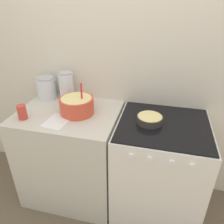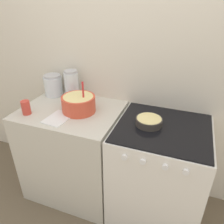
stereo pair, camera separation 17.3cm
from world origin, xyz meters
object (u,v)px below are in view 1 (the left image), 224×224
(storage_jar_left, at_px, (47,89))
(storage_jar_middle, at_px, (67,88))
(stove, at_px, (158,168))
(mixing_bowl, at_px, (77,105))
(baking_pan, at_px, (150,119))
(tin_can, at_px, (22,112))

(storage_jar_left, xyz_separation_m, storage_jar_middle, (0.21, -0.00, 0.03))
(stove, distance_m, mixing_bowl, 0.88)
(baking_pan, bearing_deg, storage_jar_left, 166.78)
(storage_jar_middle, distance_m, tin_can, 0.46)
(mixing_bowl, distance_m, storage_jar_left, 0.45)
(baking_pan, distance_m, tin_can, 1.00)
(storage_jar_left, bearing_deg, storage_jar_middle, -0.00)
(stove, height_order, baking_pan, baking_pan)
(stove, height_order, storage_jar_left, storage_jar_left)
(stove, bearing_deg, baking_pan, -176.41)
(mixing_bowl, distance_m, storage_jar_middle, 0.29)
(mixing_bowl, xyz_separation_m, storage_jar_left, (-0.39, 0.22, 0.01))
(storage_jar_middle, bearing_deg, tin_can, -115.57)
(baking_pan, height_order, storage_jar_middle, storage_jar_middle)
(storage_jar_left, xyz_separation_m, tin_can, (0.01, -0.41, -0.03))
(baking_pan, xyz_separation_m, storage_jar_left, (-0.99, 0.23, 0.06))
(stove, height_order, mixing_bowl, mixing_bowl)
(mixing_bowl, relative_size, tin_can, 2.41)
(mixing_bowl, bearing_deg, storage_jar_left, 150.54)
(mixing_bowl, relative_size, storage_jar_middle, 1.04)
(tin_can, bearing_deg, stove, 9.79)
(baking_pan, xyz_separation_m, tin_can, (-0.98, -0.18, 0.03))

